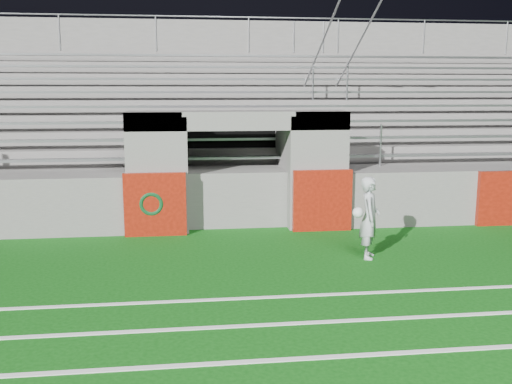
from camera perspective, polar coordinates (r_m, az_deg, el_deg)
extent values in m
plane|color=#0C490D|center=(9.57, 0.14, -8.43)|extent=(90.00, 90.00, 0.00)
cube|color=white|center=(6.82, 3.44, -16.36)|extent=(28.00, 0.09, 0.01)
cube|color=white|center=(7.71, 2.06, -13.08)|extent=(28.00, 0.09, 0.01)
cube|color=white|center=(8.63, 0.99, -10.49)|extent=(28.00, 0.09, 0.01)
cube|color=#62605D|center=(12.63, -10.01, 2.04)|extent=(1.20, 1.00, 2.60)
cube|color=#62605D|center=(12.96, 6.11, 2.34)|extent=(1.20, 1.00, 2.60)
cube|color=black|center=(14.35, -2.47, 2.95)|extent=(2.60, 0.20, 2.50)
cube|color=#62605D|center=(13.22, -7.06, 2.26)|extent=(0.10, 2.20, 2.50)
cube|color=#62605D|center=(13.42, 2.82, 2.44)|extent=(0.10, 2.20, 2.50)
cube|color=#62605D|center=(12.56, -1.88, 7.19)|extent=(4.80, 1.00, 0.40)
cube|color=#62605D|center=(16.49, -3.07, 3.53)|extent=(26.00, 8.00, 0.20)
cube|color=#62605D|center=(16.58, -3.05, 1.38)|extent=(26.00, 8.00, 1.05)
cube|color=#661208|center=(12.19, -10.04, -1.23)|extent=(1.30, 0.15, 1.35)
cube|color=#661208|center=(12.52, 6.63, -0.84)|extent=(1.30, 0.15, 1.35)
cube|color=gray|center=(13.56, -2.21, 3.46)|extent=(23.00, 0.28, 0.06)
cube|color=#62605D|center=(14.41, -2.50, 3.73)|extent=(24.00, 0.75, 0.38)
cube|color=gray|center=(14.27, -2.48, 5.33)|extent=(23.00, 0.28, 0.06)
cube|color=#62605D|center=(15.13, -2.73, 4.76)|extent=(24.00, 0.75, 0.76)
cube|color=gray|center=(14.99, -2.72, 7.01)|extent=(23.00, 0.28, 0.06)
cube|color=#62605D|center=(15.86, -2.95, 5.70)|extent=(24.00, 0.75, 1.14)
cube|color=gray|center=(15.72, -2.95, 8.54)|extent=(23.00, 0.28, 0.06)
cube|color=#62605D|center=(16.59, -3.14, 6.55)|extent=(24.00, 0.75, 1.52)
cube|color=gray|center=(16.46, -3.15, 9.93)|extent=(23.00, 0.28, 0.06)
cube|color=#62605D|center=(17.33, -3.32, 7.33)|extent=(24.00, 0.75, 1.90)
cube|color=gray|center=(17.21, -3.34, 11.21)|extent=(23.00, 0.28, 0.06)
cube|color=#62605D|center=(18.07, -3.49, 8.05)|extent=(24.00, 0.75, 2.28)
cube|color=gray|center=(17.97, -3.52, 12.37)|extent=(23.00, 0.28, 0.06)
cube|color=#62605D|center=(18.81, -3.64, 8.71)|extent=(24.00, 0.75, 2.66)
cube|color=gray|center=(18.74, -3.68, 13.44)|extent=(23.00, 0.28, 0.06)
cube|color=#62605D|center=(19.48, -3.77, 8.94)|extent=(26.00, 0.60, 5.29)
cylinder|color=#A5A8AD|center=(13.70, 8.39, 4.61)|extent=(0.05, 0.05, 1.00)
cylinder|color=#A5A8AD|center=(16.55, 5.73, 10.87)|extent=(0.05, 0.05, 1.00)
cylinder|color=#A5A8AD|center=(19.57, 3.81, 15.24)|extent=(0.05, 0.05, 1.00)
cylinder|color=#A5A8AD|center=(16.57, 5.76, 12.60)|extent=(0.05, 6.02, 3.08)
cylinder|color=#A5A8AD|center=(14.00, 12.35, 4.60)|extent=(0.05, 0.05, 1.00)
cylinder|color=#A5A8AD|center=(16.80, 9.12, 10.78)|extent=(0.05, 0.05, 1.00)
cylinder|color=#A5A8AD|center=(19.78, 6.76, 15.14)|extent=(0.05, 0.05, 1.00)
cylinder|color=#A5A8AD|center=(16.81, 9.17, 12.49)|extent=(0.05, 6.02, 3.08)
cylinder|color=#A5A8AD|center=(19.61, -19.06, 14.86)|extent=(0.05, 0.05, 1.10)
cylinder|color=#A5A8AD|center=(19.25, -9.97, 15.35)|extent=(0.05, 0.05, 1.10)
cylinder|color=#A5A8AD|center=(19.35, -0.72, 15.46)|extent=(0.05, 0.05, 1.10)
cylinder|color=#A5A8AD|center=(19.90, 8.21, 15.22)|extent=(0.05, 0.05, 1.10)
cylinder|color=#A5A8AD|center=(20.88, 16.45, 14.67)|extent=(0.05, 0.05, 1.10)
cylinder|color=#A5A8AD|center=(22.22, 23.78, 13.94)|extent=(0.05, 0.05, 1.10)
cylinder|color=#A5A8AD|center=(19.32, -3.81, 17.09)|extent=(24.00, 0.05, 0.05)
imported|color=#A8ADB2|center=(10.61, 11.29, -2.53)|extent=(0.51, 0.63, 1.51)
sphere|color=white|center=(10.33, 10.16, -2.04)|extent=(0.20, 0.20, 0.20)
torus|color=#0E461A|center=(12.19, -10.41, -0.98)|extent=(0.53, 0.10, 0.53)
torus|color=#0C3C1B|center=(12.15, -10.42, -1.18)|extent=(0.52, 0.10, 0.52)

